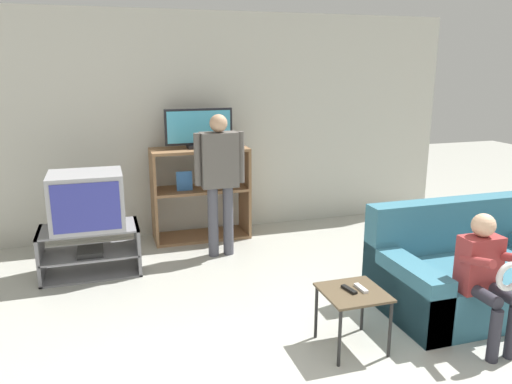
% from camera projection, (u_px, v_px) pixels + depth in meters
% --- Properties ---
extents(wall_back, '(6.40, 0.06, 2.60)m').
position_uv_depth(wall_back, '(201.00, 125.00, 5.94)').
color(wall_back, beige).
rests_on(wall_back, ground_plane).
extents(tv_stand, '(0.94, 0.50, 0.47)m').
position_uv_depth(tv_stand, '(91.00, 251.00, 4.87)').
color(tv_stand, slate).
rests_on(tv_stand, ground_plane).
extents(television_main, '(0.68, 0.54, 0.54)m').
position_uv_depth(television_main, '(87.00, 200.00, 4.76)').
color(television_main, '#9E9EA3').
rests_on(television_main, tv_stand).
extents(media_shelf, '(1.11, 0.46, 1.07)m').
position_uv_depth(media_shelf, '(200.00, 193.00, 5.82)').
color(media_shelf, '#8E6642').
rests_on(media_shelf, ground_plane).
extents(television_flat, '(0.77, 0.20, 0.45)m').
position_uv_depth(television_flat, '(199.00, 129.00, 5.66)').
color(television_flat, black).
rests_on(television_flat, media_shelf).
extents(snack_table, '(0.44, 0.44, 0.44)m').
position_uv_depth(snack_table, '(353.00, 299.00, 3.55)').
color(snack_table, brown).
rests_on(snack_table, ground_plane).
extents(remote_control_black, '(0.06, 0.15, 0.02)m').
position_uv_depth(remote_control_black, '(349.00, 289.00, 3.54)').
color(remote_control_black, black).
rests_on(remote_control_black, snack_table).
extents(remote_control_white, '(0.04, 0.15, 0.02)m').
position_uv_depth(remote_control_white, '(361.00, 288.00, 3.56)').
color(remote_control_white, silver).
rests_on(remote_control_white, snack_table).
extents(couch, '(1.60, 0.96, 0.84)m').
position_uv_depth(couch, '(470.00, 274.00, 4.24)').
color(couch, teal).
rests_on(couch, ground_plane).
extents(person_standing_adult, '(0.53, 0.20, 1.51)m').
position_uv_depth(person_standing_adult, '(220.00, 172.00, 5.19)').
color(person_standing_adult, '#4C4C56').
rests_on(person_standing_adult, ground_plane).
extents(person_seated_child, '(0.33, 0.43, 0.98)m').
position_uv_depth(person_seated_child, '(486.00, 271.00, 3.55)').
color(person_seated_child, '#2D2D38').
rests_on(person_seated_child, ground_plane).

